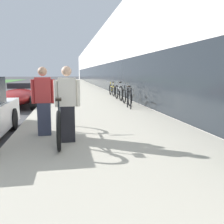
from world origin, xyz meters
The scene contains 10 objects.
sidewalk_slab centered at (6.20, 21.00, 0.07)m, with size 4.52×70.00×0.15m.
storefront_facade centered at (13.50, 29.00, 2.84)m, with size 10.01×70.00×5.69m.
tandem_bicycle centered at (5.05, 2.11, 0.55)m, with size 0.52×2.72×0.94m.
person_rider centered at (5.22, 1.77, 0.93)m, with size 0.52×0.21×1.54m.
person_bystander centered at (4.69, 2.43, 0.93)m, with size 0.52×0.21×1.54m.
bike_rack_hoop centered at (7.66, 6.32, 0.66)m, with size 0.05×0.60×0.84m.
cruiser_bike_nearest centered at (7.84, 7.46, 0.52)m, with size 0.52×1.74×0.87m.
cruiser_bike_middle centered at (7.91, 9.54, 0.56)m, with size 0.52×1.85×0.98m.
cruiser_bike_farthest centered at (8.00, 12.03, 0.53)m, with size 0.52×1.82×0.89m.
vintage_roadster_curbside centered at (3.00, 8.78, 0.47)m, with size 1.83×4.11×1.07m.
Camera 1 is at (5.21, -3.35, 1.56)m, focal length 40.00 mm.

